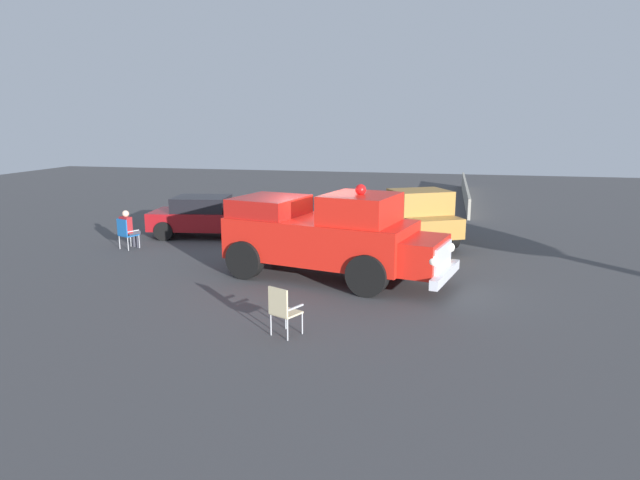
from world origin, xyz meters
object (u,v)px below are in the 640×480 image
Objects in this scene: classic_hot_rod at (211,216)px; lawn_chair_by_car at (317,220)px; vintage_fire_truck at (328,235)px; traffic_cone at (421,249)px; lawn_chair_near_truck at (125,232)px; spectator_seated at (129,228)px; lawn_chair_spare at (282,308)px; spectator_standing at (323,215)px; parked_pickup at (408,213)px.

lawn_chair_by_car is at bearing 103.30° from classic_hot_rod.
traffic_cone is at bearing 139.04° from vintage_fire_truck.
classic_hot_rod is 3.19m from lawn_chair_near_truck.
lawn_chair_by_car is at bearing 120.61° from spectator_seated.
traffic_cone is at bearing 94.80° from lawn_chair_near_truck.
lawn_chair_by_car is 1.00× the size of lawn_chair_spare.
classic_hot_rod is (-4.45, -5.26, -0.45)m from vintage_fire_truck.
lawn_chair_by_car is 0.61× the size of spectator_standing.
lawn_chair_spare is at bearing -0.15° from vintage_fire_truck.
parked_pickup is at bearing 110.06° from spectator_seated.
spectator_seated is (3.31, -5.60, 0.11)m from lawn_chair_by_car.
classic_hot_rod is at bearing -76.70° from lawn_chair_by_car.
vintage_fire_truck is at bearing 74.18° from spectator_seated.
lawn_chair_by_car and lawn_chair_spare have the same top height.
classic_hot_rod is 7.06m from parked_pickup.
spectator_seated is (2.43, -1.86, -0.05)m from classic_hot_rod.
vintage_fire_truck is at bearing 14.25° from spectator_standing.
parked_pickup is (-0.81, 7.01, 0.24)m from classic_hot_rod.
lawn_chair_by_car is (-0.88, 3.74, -0.16)m from classic_hot_rod.
lawn_chair_spare is at bearing 48.61° from spectator_seated.
lawn_chair_near_truck is at bearing -36.88° from classic_hot_rod.
classic_hot_rod is at bearing 143.12° from lawn_chair_near_truck.
traffic_cone is at bearing 94.10° from spectator_seated.
traffic_cone is at bearing 161.30° from lawn_chair_spare.
parked_pickup is 4.98× the size of lawn_chair_near_truck.
parked_pickup is at bearing 96.61° from classic_hot_rod.
parked_pickup is at bearing 110.65° from lawn_chair_near_truck.
spectator_seated reaches higher than lawn_chair_spare.
vintage_fire_truck is 6.91m from classic_hot_rod.
lawn_chair_near_truck is at bearing -58.71° from lawn_chair_by_car.
classic_hot_rod is 3.54× the size of spectator_seated.
lawn_chair_spare is 0.61× the size of spectator_standing.
lawn_chair_spare is at bearing -18.70° from traffic_cone.
parked_pickup is 3.03× the size of spectator_standing.
spectator_standing reaches higher than lawn_chair_near_truck.
spectator_standing reaches higher than traffic_cone.
lawn_chair_near_truck and lawn_chair_spare have the same top height.
classic_hot_rod is at bearing -83.39° from parked_pickup.
vintage_fire_truck is 7.42m from spectator_seated.
traffic_cone is (-0.68, 9.47, -0.39)m from spectator_seated.
vintage_fire_truck reaches higher than parked_pickup.
lawn_chair_spare is at bearing 49.37° from lawn_chair_near_truck.
lawn_chair_spare is 1.61× the size of traffic_cone.
lawn_chair_by_car is (-5.33, -1.53, -0.61)m from vintage_fire_truck.
classic_hot_rod is at bearing -148.88° from lawn_chair_spare.
lawn_chair_spare is (6.15, 7.17, 0.00)m from lawn_chair_near_truck.
lawn_chair_near_truck is 1.00× the size of lawn_chair_by_car.
spectator_seated reaches higher than traffic_cone.
spectator_standing is at bearing -116.35° from traffic_cone.
parked_pickup is at bearing 161.62° from vintage_fire_truck.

